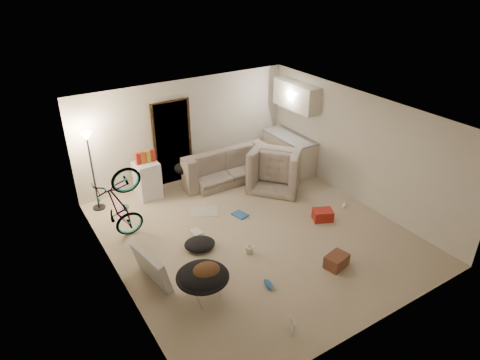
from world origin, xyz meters
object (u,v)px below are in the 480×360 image
floor_lamp (90,155)px  bicycle (122,221)px  armchair (278,170)px  mini_fridge (147,180)px  tv_box (151,267)px  juicer (250,249)px  drink_case_a (337,261)px  kitchen_counter (289,153)px  drink_case_b (323,215)px  sofa (221,167)px  saucer_chair (203,281)px

floor_lamp → bicycle: floor_lamp is taller
armchair → floor_lamp: bearing=33.5°
floor_lamp → mini_fridge: 1.44m
floor_lamp → tv_box: floor_lamp is taller
juicer → drink_case_a: bearing=-46.2°
mini_fridge → bicycle: bearing=-129.6°
mini_fridge → juicer: mini_fridge is taller
kitchen_counter → armchair: 0.95m
tv_box → drink_case_b: 3.82m
armchair → drink_case_a: armchair is taller
kitchen_counter → juicer: (-2.87, -2.50, -0.35)m
sofa → armchair: size_ratio=1.84×
floor_lamp → tv_box: 3.09m
bicycle → drink_case_b: 4.13m
mini_fridge → saucer_chair: (-0.49, -3.65, -0.07)m
drink_case_a → juicer: 1.62m
drink_case_a → drink_case_b: drink_case_a is taller
armchair → saucer_chair: armchair is taller
bicycle → tv_box: 1.46m
mini_fridge → juicer: size_ratio=4.10×
floor_lamp → mini_fridge: bearing=-5.0°
sofa → tv_box: size_ratio=2.34×
bicycle → saucer_chair: 2.36m
drink_case_a → drink_case_b: bearing=44.5°
saucer_chair → drink_case_a: saucer_chair is taller
sofa → tv_box: bearing=43.1°
mini_fridge → drink_case_b: (2.77, -2.92, -0.32)m
kitchen_counter → drink_case_b: (-0.92, -2.37, -0.32)m
drink_case_a → sofa: bearing=77.7°
sofa → drink_case_a: bearing=90.9°
saucer_chair → tv_box: tv_box is taller
armchair → bicycle: (-3.96, -0.25, 0.04)m
bicycle → drink_case_a: bicycle is taller
drink_case_a → juicer: drink_case_a is taller
kitchen_counter → bicycle: size_ratio=0.92×
saucer_chair → drink_case_b: bearing=12.7°
sofa → tv_box: (-2.93, -2.72, -0.01)m
tv_box → drink_case_b: (3.81, -0.10, -0.19)m
bicycle → tv_box: size_ratio=1.75×
tv_box → mini_fridge: bearing=59.7°
floor_lamp → juicer: 3.91m
drink_case_a → juicer: bearing=120.9°
floor_lamp → saucer_chair: size_ratio=2.09×
kitchen_counter → sofa: 1.86m
floor_lamp → bicycle: (0.10, -1.46, -0.88)m
floor_lamp → saucer_chair: bearing=-80.0°
bicycle → drink_case_a: size_ratio=3.92×
sofa → drink_case_b: (0.88, -2.82, -0.20)m
kitchen_counter → juicer: 3.82m
floor_lamp → armchair: (4.06, -1.21, -0.92)m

